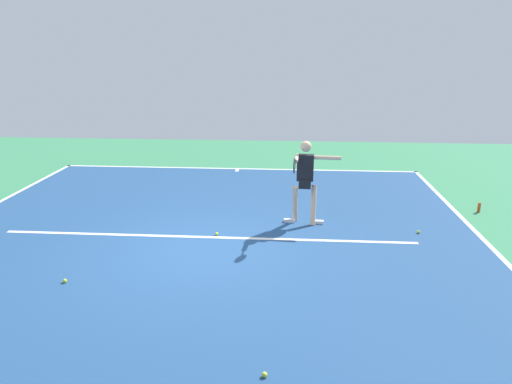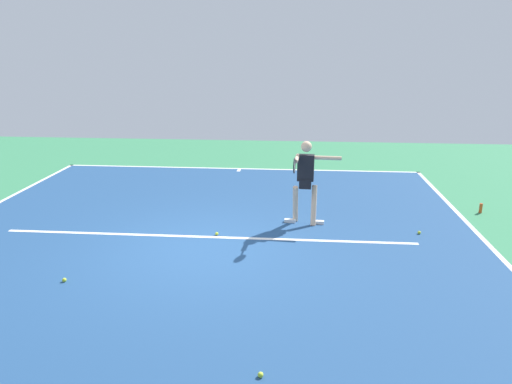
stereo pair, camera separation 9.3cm
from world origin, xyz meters
name	(u,v)px [view 1 (the left image)]	position (x,y,z in m)	size (l,w,h in m)	color
ground_plane	(201,249)	(0.00, 0.00, 0.00)	(21.79, 21.79, 0.00)	#388456
court_surface	(201,249)	(0.00, 0.00, 0.00)	(10.91, 12.45, 0.00)	navy
court_line_baseline_near	(238,169)	(0.00, -6.17, 0.00)	(10.91, 0.10, 0.01)	white
court_line_sideline_left	(502,258)	(-5.40, 0.00, 0.00)	(0.10, 12.45, 0.01)	white
court_line_service	(207,237)	(0.00, -0.59, 0.00)	(8.18, 0.10, 0.01)	white
court_line_centre_mark	(237,170)	(0.00, -5.97, 0.00)	(0.10, 0.30, 0.01)	white
tennis_player	(305,177)	(-1.93, -1.51, 1.02)	(1.14, 1.21, 1.78)	beige
tennis_ball_near_service_line	(419,232)	(-4.22, -1.11, 0.03)	(0.07, 0.07, 0.07)	#CCE033
tennis_ball_near_player	(65,281)	(1.92, 1.46, 0.03)	(0.07, 0.07, 0.07)	#CCE033
tennis_ball_by_sideline	(217,234)	(-0.19, -0.70, 0.03)	(0.07, 0.07, 0.07)	#CCE033
tennis_ball_by_baseline	(265,375)	(-1.37, 3.48, 0.03)	(0.07, 0.07, 0.07)	#C6E53D
water_bottle	(479,207)	(-5.91, -2.54, 0.11)	(0.07, 0.07, 0.22)	#D84C1E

